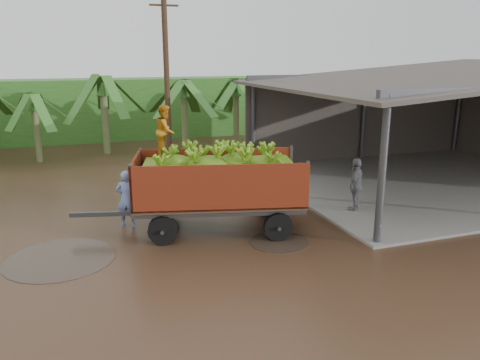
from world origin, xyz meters
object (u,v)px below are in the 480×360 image
banana_trailer (218,182)px  man_blue (127,199)px  man_grey (356,185)px  utility_pole (167,83)px

banana_trailer → man_blue: (-2.47, 1.15, -0.57)m
man_blue → man_grey: bearing=-171.9°
banana_trailer → man_grey: 4.66m
banana_trailer → man_blue: banana_trailer is taller
banana_trailer → utility_pole: utility_pole is taller
banana_trailer → man_grey: (4.63, 0.05, -0.53)m
man_blue → utility_pole: 7.78m
utility_pole → man_blue: bearing=-111.0°
man_grey → man_blue: bearing=-50.1°
man_blue → utility_pole: size_ratio=0.23×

